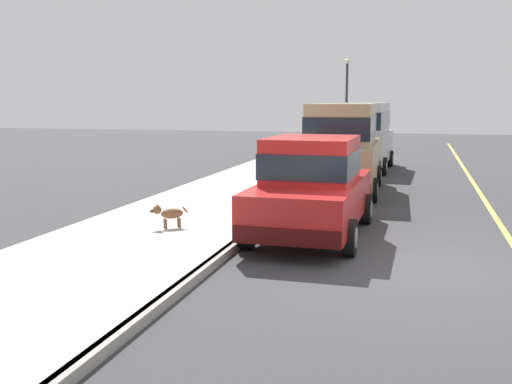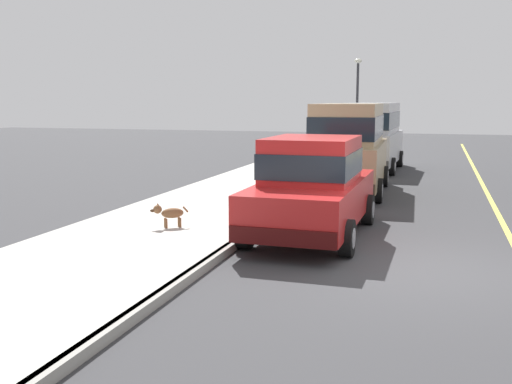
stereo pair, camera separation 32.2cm
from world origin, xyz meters
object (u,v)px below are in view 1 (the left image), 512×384
object	(u,v)px
car_red_sedan	(312,186)
car_tan_van	(342,144)
street_lamp	(347,94)
dog_brown	(169,213)
fire_hydrant	(269,188)
car_silver_van	(362,133)

from	to	relation	value
car_red_sedan	car_tan_van	xyz separation A→B (m)	(-0.14, 5.69, 0.41)
street_lamp	car_red_sedan	bearing A→B (deg)	-85.26
dog_brown	fire_hydrant	bearing A→B (deg)	72.16
dog_brown	street_lamp	size ratio (longest dim) A/B	0.15
car_red_sedan	car_silver_van	bearing A→B (deg)	90.61
car_tan_van	fire_hydrant	bearing A→B (deg)	-116.93
car_tan_van	car_silver_van	xyz separation A→B (m)	(0.01, 5.91, 0.00)
fire_hydrant	street_lamp	xyz separation A→B (m)	(0.10, 14.79, 2.43)
dog_brown	street_lamp	bearing A→B (deg)	86.12
car_silver_van	fire_hydrant	size ratio (longest dim) A/B	6.84
car_tan_van	street_lamp	size ratio (longest dim) A/B	1.12
car_red_sedan	street_lamp	size ratio (longest dim) A/B	1.05
car_silver_van	fire_hydrant	bearing A→B (deg)	-99.39
car_tan_van	fire_hydrant	world-z (taller)	car_tan_van
dog_brown	car_tan_van	bearing A→B (deg)	68.00
car_red_sedan	street_lamp	xyz separation A→B (m)	(-1.47, 17.67, 1.92)
car_silver_van	street_lamp	bearing A→B (deg)	102.45
car_tan_van	car_silver_van	bearing A→B (deg)	89.86
car_tan_van	street_lamp	bearing A→B (deg)	96.32
fire_hydrant	street_lamp	distance (m)	14.99
car_red_sedan	car_tan_van	size ratio (longest dim) A/B	0.93
fire_hydrant	car_tan_van	bearing A→B (deg)	63.07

